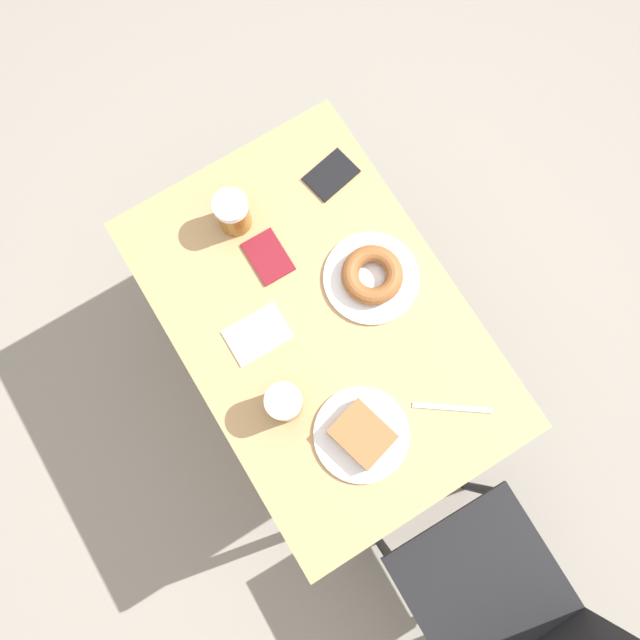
# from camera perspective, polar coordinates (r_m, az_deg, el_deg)

# --- Properties ---
(ground_plane) EXTENTS (8.00, 8.00, 0.00)m
(ground_plane) POSITION_cam_1_polar(r_m,az_deg,el_deg) (2.24, 0.00, -4.04)
(ground_plane) COLOR gray
(table) EXTENTS (0.67, 1.00, 0.73)m
(table) POSITION_cam_1_polar(r_m,az_deg,el_deg) (1.59, 0.00, -0.69)
(table) COLOR tan
(table) RESTS_ON ground_plane
(chair) EXTENTS (0.41, 0.41, 0.89)m
(chair) POSITION_cam_1_polar(r_m,az_deg,el_deg) (1.80, 17.38, -25.49)
(chair) COLOR black
(chair) RESTS_ON ground_plane
(plate_with_cake) EXTENTS (0.22, 0.22, 0.05)m
(plate_with_cake) POSITION_cam_1_polar(r_m,az_deg,el_deg) (1.47, 3.83, -10.40)
(plate_with_cake) COLOR silver
(plate_with_cake) RESTS_ON table
(plate_with_donut) EXTENTS (0.24, 0.24, 0.05)m
(plate_with_donut) POSITION_cam_1_polar(r_m,az_deg,el_deg) (1.53, 4.76, 4.03)
(plate_with_donut) COLOR silver
(plate_with_donut) RESTS_ON table
(beer_mug_left) EXTENTS (0.08, 0.08, 0.12)m
(beer_mug_left) POSITION_cam_1_polar(r_m,az_deg,el_deg) (1.43, -3.27, -7.56)
(beer_mug_left) COLOR #8C5619
(beer_mug_left) RESTS_ON table
(beer_mug_center) EXTENTS (0.08, 0.08, 0.12)m
(beer_mug_center) POSITION_cam_1_polar(r_m,az_deg,el_deg) (1.55, -7.98, 9.68)
(beer_mug_center) COLOR #8C5619
(beer_mug_center) RESTS_ON table
(napkin_folded) EXTENTS (0.15, 0.10, 0.00)m
(napkin_folded) POSITION_cam_1_polar(r_m,az_deg,el_deg) (1.52, -5.74, -1.31)
(napkin_folded) COLOR white
(napkin_folded) RESTS_ON table
(fork) EXTENTS (0.16, 0.12, 0.00)m
(fork) POSITION_cam_1_polar(r_m,az_deg,el_deg) (1.52, 11.99, -7.86)
(fork) COLOR silver
(fork) RESTS_ON table
(passport_near_edge) EXTENTS (0.14, 0.11, 0.01)m
(passport_near_edge) POSITION_cam_1_polar(r_m,az_deg,el_deg) (1.64, 1.03, 13.12)
(passport_near_edge) COLOR black
(passport_near_edge) RESTS_ON table
(passport_far_edge) EXTENTS (0.09, 0.13, 0.01)m
(passport_far_edge) POSITION_cam_1_polar(r_m,az_deg,el_deg) (1.56, -4.77, 5.78)
(passport_far_edge) COLOR maroon
(passport_far_edge) RESTS_ON table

